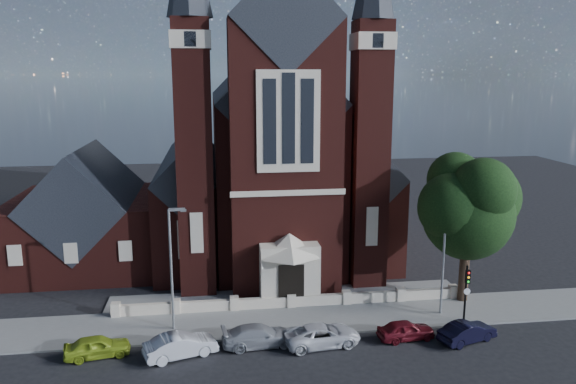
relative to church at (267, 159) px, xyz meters
name	(u,v)px	position (x,y,z in m)	size (l,w,h in m)	color
ground	(277,268)	(0.00, -7.94, -8.19)	(120.00, 120.00, 0.00)	black
pavement_strip	(295,320)	(0.00, -18.44, -8.19)	(60.00, 5.00, 0.12)	slate
forecourt_paving	(287,297)	(0.00, -14.44, -8.19)	(26.00, 3.00, 0.14)	slate
forecourt_wall	(291,308)	(0.00, -16.44, -8.19)	(24.00, 0.40, 0.90)	beige
church	(267,159)	(0.00, 0.00, 0.00)	(20.01, 34.90, 29.20)	#461712
parish_hall	(87,220)	(-16.00, -4.94, -4.17)	(12.00, 12.20, 10.24)	#461712
street_tree	(471,209)	(12.60, -17.23, -1.23)	(6.40, 6.60, 10.70)	black
street_lamp_left	(172,262)	(-7.91, -18.94, -3.59)	(1.16, 0.22, 8.09)	gray
street_lamp_right	(445,250)	(10.09, -18.94, -3.59)	(1.16, 0.22, 8.09)	gray
traffic_signal	(467,287)	(11.00, -20.52, -5.60)	(0.28, 0.42, 4.00)	black
car_lime_van	(97,346)	(-12.18, -21.86, -7.55)	(1.50, 3.74, 1.27)	#88A320
car_silver_a	(181,345)	(-7.37, -22.51, -7.49)	(1.48, 4.23, 1.40)	#B8BAC1
car_silver_b	(259,336)	(-2.74, -21.78, -7.53)	(1.82, 4.49, 1.30)	#929499
car_white_suv	(322,335)	(1.08, -22.22, -7.53)	(2.16, 4.69, 1.30)	silver
car_dark_red	(406,330)	(6.40, -22.15, -7.58)	(1.44, 3.57, 1.22)	#590F17
car_navy	(467,332)	(10.05, -22.96, -7.56)	(1.33, 3.83, 1.26)	black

